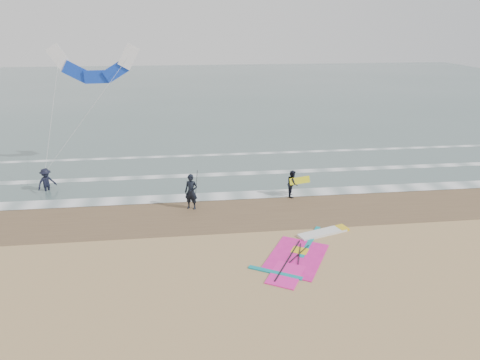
{
  "coord_description": "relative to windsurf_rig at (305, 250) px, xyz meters",
  "views": [
    {
      "loc": [
        -3.73,
        -15.0,
        9.73
      ],
      "look_at": [
        -1.32,
        5.0,
        2.2
      ],
      "focal_mm": 32.0,
      "sensor_mm": 36.0,
      "label": 1
    }
  ],
  "objects": [
    {
      "name": "ground",
      "position": [
        -1.19,
        -1.42,
        -0.04
      ],
      "size": [
        120.0,
        120.0,
        0.0
      ],
      "primitive_type": "plane",
      "color": "tan",
      "rests_on": "ground"
    },
    {
      "name": "surf_kite",
      "position": [
        -10.92,
        13.36,
        6.83
      ],
      "size": [
        5.92,
        4.63,
        7.19
      ],
      "color": "white",
      "rests_on": "ground"
    },
    {
      "name": "wet_sand_band",
      "position": [
        -1.19,
        4.58,
        -0.03
      ],
      "size": [
        120.0,
        5.0,
        0.01
      ],
      "primitive_type": "cube",
      "color": "brown",
      "rests_on": "ground"
    },
    {
      "name": "person_standing",
      "position": [
        -4.98,
        5.28,
        0.96
      ],
      "size": [
        0.84,
        0.7,
        1.98
      ],
      "primitive_type": "imported",
      "rotation": [
        0.0,
        0.0,
        -0.35
      ],
      "color": "black",
      "rests_on": "ground"
    },
    {
      "name": "carried_kiteboard",
      "position": [
        1.32,
        6.26,
        0.97
      ],
      "size": [
        1.3,
        0.51,
        0.39
      ],
      "color": "yellow",
      "rests_on": "ground"
    },
    {
      "name": "person_walking",
      "position": [
        0.92,
        6.36,
        0.76
      ],
      "size": [
        0.74,
        0.88,
        1.59
      ],
      "primitive_type": "imported",
      "rotation": [
        0.0,
        0.0,
        1.38
      ],
      "color": "black",
      "rests_on": "ground"
    },
    {
      "name": "person_wading",
      "position": [
        -13.64,
        8.9,
        0.86
      ],
      "size": [
        1.29,
        1.29,
        1.8
      ],
      "primitive_type": "imported",
      "rotation": [
        0.0,
        0.0,
        0.78
      ],
      "color": "black",
      "rests_on": "ground"
    },
    {
      "name": "held_pole",
      "position": [
        -4.68,
        5.28,
        1.42
      ],
      "size": [
        0.17,
        0.86,
        1.82
      ],
      "color": "black",
      "rests_on": "ground"
    },
    {
      "name": "sea_water",
      "position": [
        -1.19,
        46.58,
        -0.02
      ],
      "size": [
        120.0,
        80.0,
        0.02
      ],
      "primitive_type": "cube",
      "color": "#47605E",
      "rests_on": "ground"
    },
    {
      "name": "foam_waterline",
      "position": [
        -1.19,
        9.02,
        -0.01
      ],
      "size": [
        120.0,
        9.15,
        0.02
      ],
      "color": "white",
      "rests_on": "ground"
    },
    {
      "name": "windsurf_rig",
      "position": [
        0.0,
        0.0,
        0.0
      ],
      "size": [
        5.44,
        5.15,
        0.13
      ],
      "color": "white",
      "rests_on": "ground"
    }
  ]
}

